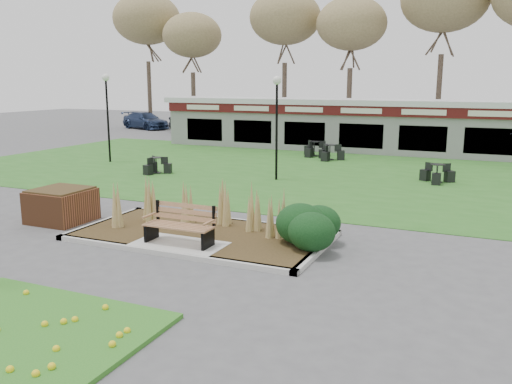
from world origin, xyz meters
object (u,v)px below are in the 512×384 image
at_px(bistro_set_d, 437,176).
at_px(car_blue, 145,121).
at_px(lamp_post_mid_right, 277,105).
at_px(bistro_set_a, 156,168).
at_px(car_black, 201,122).
at_px(bistro_set_b, 330,155).
at_px(car_silver, 213,127).
at_px(brick_planter, 61,205).
at_px(lamp_post_far_left, 107,98).
at_px(food_pavilion, 367,125).
at_px(bistro_set_c, 314,151).
at_px(park_bench, 181,224).

relative_size(bistro_set_d, car_blue, 0.29).
distance_m(lamp_post_mid_right, bistro_set_a, 5.99).
relative_size(bistro_set_d, car_black, 0.28).
relative_size(bistro_set_b, car_silver, 0.38).
bearing_deg(car_blue, brick_planter, -129.05).
relative_size(lamp_post_far_left, bistro_set_b, 3.01).
bearing_deg(lamp_post_far_left, food_pavilion, 41.19).
bearing_deg(brick_planter, car_silver, 108.21).
height_order(bistro_set_a, bistro_set_d, bistro_set_d).
relative_size(lamp_post_mid_right, bistro_set_b, 2.90).
relative_size(food_pavilion, bistro_set_c, 17.09).
relative_size(lamp_post_mid_right, car_blue, 0.87).
relative_size(park_bench, lamp_post_mid_right, 0.41).
bearing_deg(bistro_set_d, car_black, 142.07).
bearing_deg(bistro_set_d, brick_planter, -130.84).
bearing_deg(bistro_set_d, bistro_set_b, 142.71).
height_order(bistro_set_b, car_blue, car_blue).
relative_size(lamp_post_far_left, bistro_set_a, 3.34).
bearing_deg(brick_planter, bistro_set_d, 49.16).
bearing_deg(bistro_set_a, food_pavilion, 59.35).
distance_m(bistro_set_b, car_silver, 13.76).
bearing_deg(bistro_set_b, car_blue, 149.44).
xyz_separation_m(lamp_post_mid_right, car_black, (-12.93, 16.70, -2.18)).
height_order(park_bench, car_blue, car_blue).
bearing_deg(car_silver, park_bench, -149.67).
distance_m(food_pavilion, car_blue, 21.18).
height_order(brick_planter, car_silver, car_silver).
height_order(park_bench, bistro_set_a, park_bench).
relative_size(lamp_post_mid_right, lamp_post_far_left, 0.97).
height_order(brick_planter, car_blue, car_blue).
distance_m(food_pavilion, lamp_post_mid_right, 10.62).
distance_m(car_silver, car_black, 3.24).
distance_m(lamp_post_mid_right, car_silver, 18.07).
height_order(park_bench, food_pavilion, food_pavilion).
relative_size(lamp_post_far_left, bistro_set_c, 2.95).
xyz_separation_m(bistro_set_a, bistro_set_b, (5.68, 6.87, 0.02)).
relative_size(bistro_set_a, car_blue, 0.27).
distance_m(food_pavilion, car_silver, 12.61).
relative_size(park_bench, brick_planter, 1.13).
xyz_separation_m(food_pavilion, bistro_set_a, (-6.57, -11.09, -1.23)).
bearing_deg(car_silver, brick_planter, -158.22).
xyz_separation_m(brick_planter, car_blue, (-15.56, 26.00, 0.21)).
distance_m(brick_planter, food_pavilion, 19.49).
xyz_separation_m(brick_planter, lamp_post_mid_right, (3.11, 8.53, 2.51)).
height_order(lamp_post_mid_right, lamp_post_far_left, lamp_post_far_left).
relative_size(food_pavilion, lamp_post_mid_right, 6.00).
xyz_separation_m(bistro_set_b, bistro_set_c, (-1.14, 1.01, 0.01)).
bearing_deg(park_bench, bistro_set_a, 127.31).
bearing_deg(lamp_post_mid_right, food_pavilion, 82.97).
distance_m(lamp_post_mid_right, car_black, 21.24).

